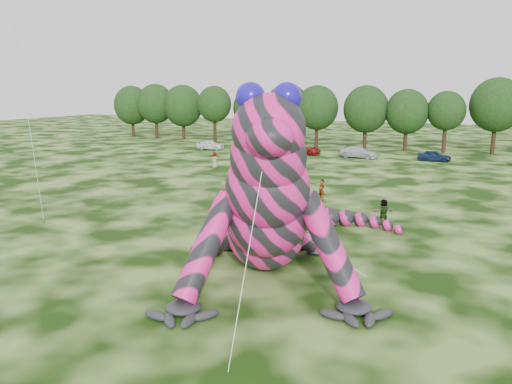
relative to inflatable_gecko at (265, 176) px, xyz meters
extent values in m
plane|color=#16330A|center=(4.25, -4.89, -4.65)|extent=(240.00, 240.00, 0.00)
cylinder|color=silver|center=(-15.77, -0.36, 2.95)|extent=(0.02, 0.02, 15.70)
cylinder|color=#382314|center=(-16.95, 1.23, -4.53)|extent=(0.08, 0.08, 0.24)
imported|color=white|center=(-26.76, 42.15, -3.96)|extent=(4.21, 2.07, 1.38)
imported|color=black|center=(-17.62, 42.12, -3.94)|extent=(4.46, 2.10, 1.41)
imported|color=maroon|center=(-12.41, 42.39, -3.91)|extent=(5.42, 2.68, 1.48)
imported|color=silver|center=(-4.54, 42.41, -3.91)|extent=(5.31, 2.75, 1.47)
imported|color=#132248|center=(4.87, 42.95, -3.96)|extent=(4.03, 1.65, 1.37)
imported|color=gray|center=(4.31, 10.18, -3.77)|extent=(1.64, 1.32, 1.75)
imported|color=gray|center=(-1.58, 15.50, -3.76)|extent=(0.77, 0.74, 1.78)
imported|color=gray|center=(-17.70, 26.88, -3.72)|extent=(0.84, 1.05, 1.86)
camera|label=1|loc=(9.69, -22.94, 4.36)|focal=35.00mm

